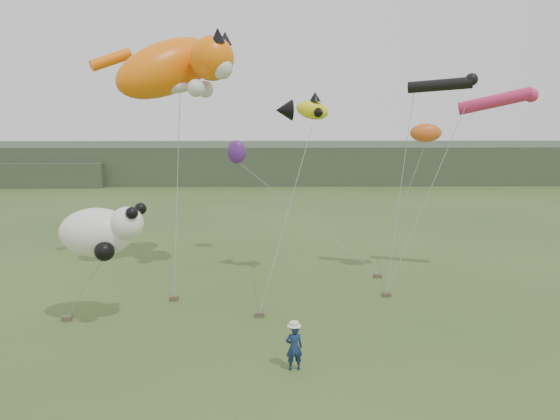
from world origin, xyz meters
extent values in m
plane|color=#385123|center=(0.00, 0.00, 0.00)|extent=(120.00, 120.00, 0.00)
cube|color=#2D3D28|center=(0.00, 45.00, 2.00)|extent=(90.00, 12.00, 4.00)
imported|color=navy|center=(0.30, -0.91, 0.73)|extent=(0.58, 0.43, 1.46)
cube|color=brown|center=(-4.50, 5.33, 0.09)|extent=(0.34, 0.27, 0.18)
cube|color=brown|center=(-0.85, 3.46, 0.09)|extent=(0.34, 0.27, 0.18)
cube|color=brown|center=(4.53, 5.68, 0.09)|extent=(0.34, 0.27, 0.18)
cube|color=brown|center=(-8.19, 3.16, 0.09)|extent=(0.34, 0.27, 0.18)
cube|color=brown|center=(4.67, 8.33, 0.09)|extent=(0.34, 0.27, 0.18)
ellipsoid|color=orange|center=(-5.18, 9.40, 9.79)|extent=(6.03, 5.34, 4.07)
sphere|color=orange|center=(-3.01, 8.32, 10.11)|extent=(1.96, 1.96, 1.96)
cone|color=black|center=(-2.68, 7.77, 11.04)|extent=(0.61, 0.74, 0.74)
cone|color=black|center=(-2.46, 8.86, 11.04)|extent=(0.61, 0.70, 0.70)
sphere|color=silver|center=(-2.57, 7.99, 9.68)|extent=(0.98, 0.98, 0.98)
ellipsoid|color=silver|center=(-4.97, 9.08, 8.92)|extent=(1.92, 0.96, 0.60)
sphere|color=silver|center=(-3.66, 7.66, 8.81)|extent=(0.76, 0.76, 0.76)
sphere|color=silver|center=(-3.44, 9.19, 8.81)|extent=(0.76, 0.76, 0.76)
cylinder|color=orange|center=(-8.02, 10.28, 10.22)|extent=(2.03, 1.49, 1.18)
ellipsoid|color=yellow|center=(1.40, 7.55, 7.87)|extent=(1.67, 0.88, 1.06)
cone|color=black|center=(0.15, 7.86, 7.87)|extent=(0.87, 1.04, 0.94)
cone|color=black|center=(1.51, 7.55, 8.44)|extent=(0.52, 0.52, 0.42)
cone|color=black|center=(1.72, 7.03, 7.76)|extent=(0.55, 0.58, 0.42)
cone|color=black|center=(1.72, 8.07, 7.76)|extent=(0.55, 0.58, 0.42)
cylinder|color=black|center=(6.98, 7.74, 8.94)|extent=(2.74, 1.46, 0.69)
sphere|color=black|center=(8.20, 7.30, 9.16)|extent=(0.54, 0.54, 0.54)
cylinder|color=#CB2657|center=(9.59, 8.14, 8.26)|extent=(3.12, 1.74, 1.26)
sphere|color=#CB2657|center=(10.99, 7.64, 8.51)|extent=(0.62, 0.62, 0.62)
ellipsoid|color=white|center=(-6.77, 2.87, 3.50)|extent=(2.70, 1.80, 1.80)
sphere|color=white|center=(-5.57, 2.57, 3.90)|extent=(1.20, 1.20, 1.20)
sphere|color=black|center=(-5.27, 2.17, 4.35)|extent=(0.44, 0.44, 0.44)
sphere|color=black|center=(-5.17, 3.02, 4.35)|extent=(0.44, 0.44, 0.44)
sphere|color=black|center=(-6.27, 2.07, 3.00)|extent=(0.70, 0.70, 0.70)
sphere|color=black|center=(-7.57, 3.17, 3.10)|extent=(0.70, 0.70, 0.70)
ellipsoid|color=#D95A1E|center=(6.54, 8.04, 6.86)|extent=(1.42, 0.83, 0.83)
ellipsoid|color=#522078|center=(-2.25, 12.40, 5.67)|extent=(1.01, 0.68, 1.24)
camera|label=1|loc=(-0.36, -16.57, 7.95)|focal=35.00mm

